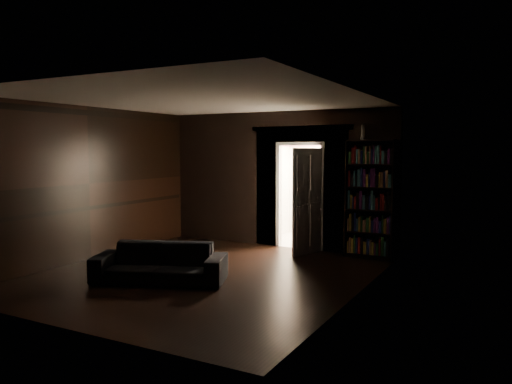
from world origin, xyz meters
TOP-DOWN VIEW (x-y plane):
  - ground at (0.00, 0.00)m, footprint 5.50×5.50m
  - room_walls at (-0.01, 1.07)m, footprint 5.02×5.61m
  - kitchen_alcove at (0.50, 3.87)m, footprint 2.20×1.80m
  - sofa at (-0.37, -0.64)m, footprint 2.16×1.53m
  - bookshelf at (2.00, 2.55)m, footprint 0.94×0.49m
  - refrigerator at (1.03, 4.11)m, footprint 0.87×0.83m
  - door at (0.84, 2.32)m, footprint 0.30×0.83m
  - figurine at (1.82, 2.61)m, footprint 0.11×0.11m
  - bottles at (1.07, 4.05)m, footprint 0.59×0.22m

SIDE VIEW (x-z plane):
  - ground at x=0.00m, z-range 0.00..0.00m
  - sofa at x=-0.37m, z-range 0.00..0.76m
  - refrigerator at x=1.03m, z-range 0.00..1.65m
  - door at x=0.84m, z-range 0.00..2.05m
  - bookshelf at x=2.00m, z-range 0.00..2.20m
  - kitchen_alcove at x=0.50m, z-range -0.09..2.51m
  - room_walls at x=-0.01m, z-range 0.26..3.10m
  - bottles at x=1.07m, z-range 1.65..1.89m
  - figurine at x=1.82m, z-range 2.20..2.49m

